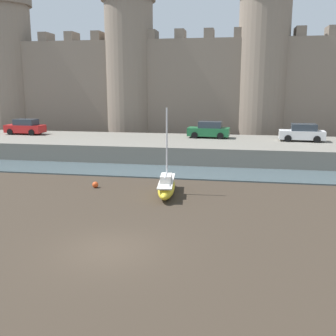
# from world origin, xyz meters

# --- Properties ---
(ground_plane) EXTENTS (160.00, 160.00, 0.00)m
(ground_plane) POSITION_xyz_m (0.00, 0.00, 0.00)
(ground_plane) COLOR #382D23
(water_channel) EXTENTS (80.00, 4.50, 0.10)m
(water_channel) POSITION_xyz_m (0.00, 15.14, 0.05)
(water_channel) COLOR #47565B
(water_channel) RESTS_ON ground
(quay_road) EXTENTS (59.85, 10.00, 1.60)m
(quay_road) POSITION_xyz_m (0.00, 22.39, 0.80)
(quay_road) COLOR slate
(quay_road) RESTS_ON ground
(castle) EXTENTS (54.34, 6.49, 20.48)m
(castle) POSITION_xyz_m (-0.00, 33.38, 7.75)
(castle) COLOR gray
(castle) RESTS_ON ground
(sailboat_foreground_left) EXTENTS (1.50, 4.73, 5.43)m
(sailboat_foreground_left) POSITION_xyz_m (0.93, 8.74, 0.57)
(sailboat_foreground_left) COLOR yellow
(sailboat_foreground_left) RESTS_ON ground
(mooring_buoy_near_shore) EXTENTS (0.41, 0.41, 0.41)m
(mooring_buoy_near_shore) POSITION_xyz_m (-4.09, 9.66, 0.20)
(mooring_buoy_near_shore) COLOR #E04C1E
(mooring_buoy_near_shore) RESTS_ON ground
(car_quay_centre_west) EXTENTS (4.19, 2.07, 1.62)m
(car_quay_centre_west) POSITION_xyz_m (2.48, 24.42, 2.38)
(car_quay_centre_west) COLOR #1E6638
(car_quay_centre_west) RESTS_ON quay_road
(car_quay_east) EXTENTS (4.19, 2.07, 1.62)m
(car_quay_east) POSITION_xyz_m (-17.03, 23.96, 2.38)
(car_quay_east) COLOR red
(car_quay_east) RESTS_ON quay_road
(car_quay_west) EXTENTS (4.19, 2.07, 1.62)m
(car_quay_west) POSITION_xyz_m (11.26, 23.46, 2.38)
(car_quay_west) COLOR silver
(car_quay_west) RESTS_ON quay_road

